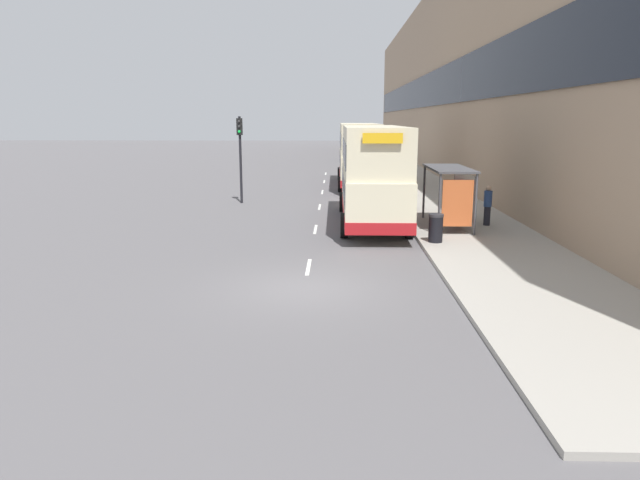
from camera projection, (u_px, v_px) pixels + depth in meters
The scene contains 17 objects.
ground_plane at pixel (304, 289), 15.76m from camera, with size 220.00×220.00×0.00m, color #5B595B.
pavement at pixel (396, 169), 53.22m from camera, with size 5.00×93.00×0.14m.
terrace_facade at pixel (443, 82), 51.49m from camera, with size 3.10×93.00×15.77m.
lane_mark_0 at pixel (308, 267), 18.08m from camera, with size 0.12×2.00×0.01m.
lane_mark_1 at pixel (315, 229), 24.25m from camera, with size 0.12×2.00×0.01m.
lane_mark_2 at pixel (320, 207), 30.42m from camera, with size 0.12×2.00×0.01m.
lane_mark_3 at pixel (322, 192), 36.58m from camera, with size 0.12×2.00×0.01m.
lane_mark_4 at pixel (324, 182), 42.75m from camera, with size 0.12×2.00×0.01m.
lane_mark_5 at pixel (326, 174), 48.92m from camera, with size 0.12×2.00×0.01m.
bus_shelter at pixel (454, 186), 23.66m from camera, with size 1.60×4.20×2.48m.
double_decker_bus_near at pixel (373, 173), 25.04m from camera, with size 2.85×10.05×4.30m.
double_decker_bus_ahead at pixel (359, 153), 39.43m from camera, with size 2.85×11.03×4.30m.
car_0 at pixel (353, 153), 64.39m from camera, with size 1.97×4.32×1.76m.
pedestrian_at_shelter at pixel (468, 201), 25.52m from camera, with size 0.33×0.33×1.69m.
pedestrian_1 at pixel (488, 205), 24.27m from camera, with size 0.34×0.34×1.70m.
litter_bin at pixel (436, 228), 21.00m from camera, with size 0.55×0.55×1.05m.
traffic_light_far_kerb at pixel (240, 145), 31.20m from camera, with size 0.30×0.32×4.75m.
Camera 1 is at (0.84, -15.12, 4.61)m, focal length 32.00 mm.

